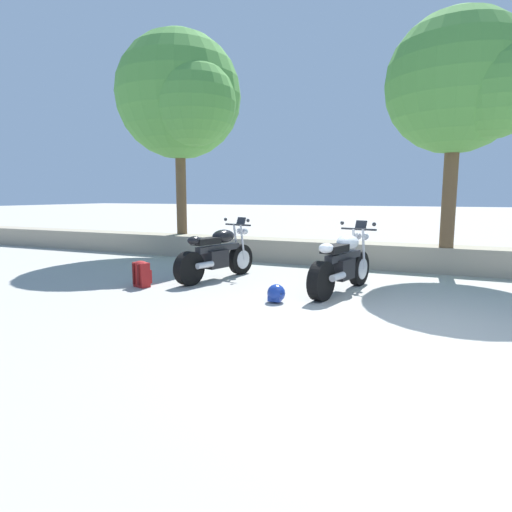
% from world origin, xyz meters
% --- Properties ---
extents(ground_plane, '(120.00, 120.00, 0.00)m').
position_xyz_m(ground_plane, '(0.00, 0.00, 0.00)').
color(ground_plane, '#A3A099').
extents(stone_wall, '(36.00, 0.80, 0.55)m').
position_xyz_m(stone_wall, '(0.00, 4.80, 0.28)').
color(stone_wall, gray).
rests_on(stone_wall, ground).
extents(motorcycle_black_near_left, '(0.84, 2.03, 1.18)m').
position_xyz_m(motorcycle_black_near_left, '(-3.72, 2.15, 0.49)').
color(motorcycle_black_near_left, black).
rests_on(motorcycle_black_near_left, ground).
extents(motorcycle_white_centre, '(0.79, 2.04, 1.18)m').
position_xyz_m(motorcycle_white_centre, '(-1.25, 1.99, 0.49)').
color(motorcycle_white_centre, black).
rests_on(motorcycle_white_centre, ground).
extents(rider_backpack, '(0.34, 0.32, 0.47)m').
position_xyz_m(rider_backpack, '(-4.62, 0.98, 0.24)').
color(rider_backpack, '#A31E1E').
rests_on(rider_backpack, ground).
extents(rider_helmet, '(0.28, 0.28, 0.28)m').
position_xyz_m(rider_helmet, '(-2.02, 0.88, 0.14)').
color(rider_helmet, navy).
rests_on(rider_helmet, ground).
extents(leafy_tree_far_left, '(3.50, 3.33, 5.39)m').
position_xyz_m(leafy_tree_far_left, '(-6.28, 4.96, 4.19)').
color(leafy_tree_far_left, brown).
rests_on(leafy_tree_far_left, stone_wall).
extents(leafy_tree_mid_left, '(2.88, 2.74, 4.64)m').
position_xyz_m(leafy_tree_mid_left, '(0.48, 4.47, 3.75)').
color(leafy_tree_mid_left, brown).
rests_on(leafy_tree_mid_left, stone_wall).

